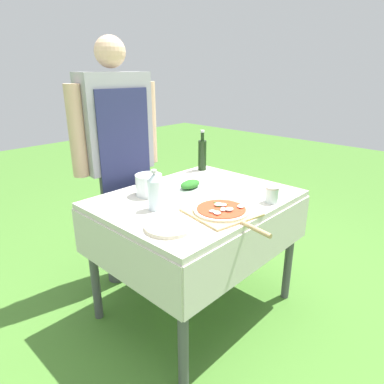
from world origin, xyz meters
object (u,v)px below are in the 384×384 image
object	(u,v)px
pizza_on_peel	(222,211)
herb_container	(190,185)
person_cook	(117,147)
water_bottle	(155,191)
sauce_jar	(272,196)
plate_stack	(169,227)
prep_table	(196,213)
oil_bottle	(202,154)
mixing_tub	(149,185)

from	to	relation	value
pizza_on_peel	herb_container	world-z (taller)	herb_container
person_cook	herb_container	bearing A→B (deg)	113.21
water_bottle	herb_container	world-z (taller)	water_bottle
person_cook	water_bottle	distance (m)	0.67
sauce_jar	person_cook	bearing A→B (deg)	107.37
pizza_on_peel	plate_stack	size ratio (longest dim) A/B	2.18
sauce_jar	prep_table	bearing A→B (deg)	121.18
prep_table	oil_bottle	bearing A→B (deg)	38.32
prep_table	water_bottle	xyz separation A→B (m)	(-0.30, 0.03, 0.22)
prep_table	water_bottle	size ratio (longest dim) A/B	5.11
prep_table	person_cook	bearing A→B (deg)	98.15
plate_stack	oil_bottle	bearing A→B (deg)	32.93
pizza_on_peel	water_bottle	size ratio (longest dim) A/B	2.35
water_bottle	plate_stack	size ratio (longest dim) A/B	0.93
pizza_on_peel	plate_stack	xyz separation A→B (m)	(-0.32, 0.08, -0.00)
person_cook	herb_container	world-z (taller)	person_cook
prep_table	oil_bottle	distance (m)	0.63
water_bottle	mixing_tub	world-z (taller)	water_bottle
mixing_tub	sauce_jar	xyz separation A→B (m)	(0.41, -0.62, -0.02)
person_cook	water_bottle	xyz separation A→B (m)	(-0.21, -0.63, -0.11)
herb_container	plate_stack	size ratio (longest dim) A/B	0.81
person_cook	herb_container	size ratio (longest dim) A/B	8.80
water_bottle	mixing_tub	xyz separation A→B (m)	(0.13, 0.20, -0.04)
oil_bottle	mixing_tub	world-z (taller)	oil_bottle
prep_table	plate_stack	bearing A→B (deg)	-153.94
oil_bottle	sauce_jar	size ratio (longest dim) A/B	3.21
pizza_on_peel	sauce_jar	size ratio (longest dim) A/B	5.64
oil_bottle	mixing_tub	xyz separation A→B (m)	(-0.64, -0.13, -0.06)
oil_bottle	pizza_on_peel	bearing A→B (deg)	-130.91
mixing_tub	sauce_jar	size ratio (longest dim) A/B	1.72
person_cook	oil_bottle	bearing A→B (deg)	157.48
pizza_on_peel	mixing_tub	distance (m)	0.52
person_cook	plate_stack	size ratio (longest dim) A/B	7.10
prep_table	mixing_tub	bearing A→B (deg)	126.90
pizza_on_peel	mixing_tub	bearing A→B (deg)	109.20
person_cook	oil_bottle	world-z (taller)	person_cook
oil_bottle	water_bottle	size ratio (longest dim) A/B	1.34
herb_container	sauce_jar	world-z (taller)	sauce_jar
water_bottle	sauce_jar	xyz separation A→B (m)	(0.53, -0.42, -0.06)
pizza_on_peel	oil_bottle	size ratio (longest dim) A/B	1.75
oil_bottle	sauce_jar	xyz separation A→B (m)	(-0.23, -0.75, -0.08)
mixing_tub	pizza_on_peel	bearing A→B (deg)	-81.33
pizza_on_peel	oil_bottle	bearing A→B (deg)	59.62
prep_table	herb_container	bearing A→B (deg)	58.16
water_bottle	prep_table	bearing A→B (deg)	-6.12
herb_container	sauce_jar	distance (m)	0.53
herb_container	plate_stack	bearing A→B (deg)	-146.32
plate_stack	water_bottle	bearing A→B (deg)	64.09
pizza_on_peel	water_bottle	bearing A→B (deg)	133.59
person_cook	sauce_jar	world-z (taller)	person_cook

